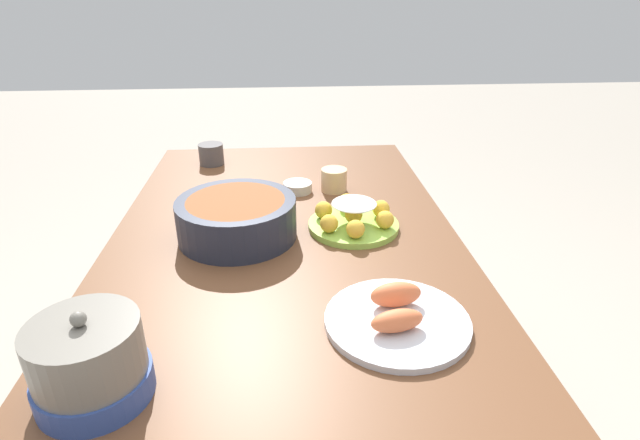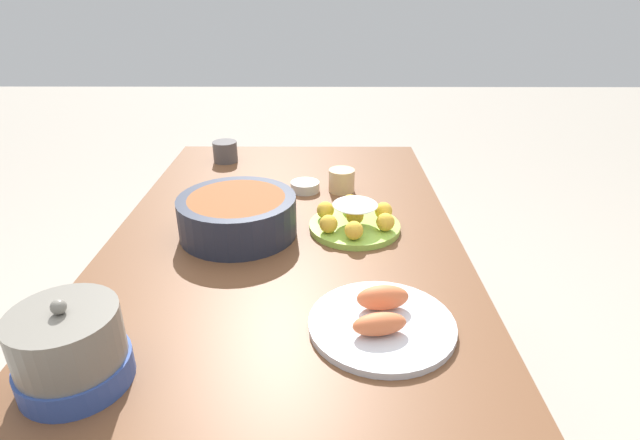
{
  "view_description": "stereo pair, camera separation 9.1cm",
  "coord_description": "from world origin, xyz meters",
  "views": [
    {
      "loc": [
        -1.11,
        -0.01,
        1.37
      ],
      "look_at": [
        0.03,
        -0.09,
        0.81
      ],
      "focal_mm": 28.0,
      "sensor_mm": 36.0,
      "label": 1
    },
    {
      "loc": [
        -1.12,
        -0.1,
        1.37
      ],
      "look_at": [
        0.03,
        -0.09,
        0.81
      ],
      "focal_mm": 28.0,
      "sensor_mm": 36.0,
      "label": 2
    }
  ],
  "objects": [
    {
      "name": "cup_near",
      "position": [
        0.32,
        -0.16,
        0.81
      ],
      "size": [
        0.08,
        0.08,
        0.07
      ],
      "color": "#DBB27F",
      "rests_on": "dining_table"
    },
    {
      "name": "cake_plate",
      "position": [
        0.05,
        -0.18,
        0.8
      ],
      "size": [
        0.24,
        0.24,
        0.08
      ],
      "color": "#99CC4C",
      "rests_on": "dining_table"
    },
    {
      "name": "cup_far",
      "position": [
        0.6,
        0.25,
        0.81
      ],
      "size": [
        0.09,
        0.09,
        0.07
      ],
      "color": "#4C4747",
      "rests_on": "dining_table"
    },
    {
      "name": "seafood_platter",
      "position": [
        -0.35,
        -0.21,
        0.79
      ],
      "size": [
        0.28,
        0.28,
        0.06
      ],
      "color": "silver",
      "rests_on": "dining_table"
    },
    {
      "name": "warming_pot",
      "position": [
        -0.5,
        0.3,
        0.84
      ],
      "size": [
        0.18,
        0.18,
        0.16
      ],
      "color": "#334C99",
      "rests_on": "dining_table"
    },
    {
      "name": "dining_table",
      "position": [
        0.0,
        0.0,
        0.68
      ],
      "size": [
        1.54,
        0.89,
        0.77
      ],
      "color": "brown",
      "rests_on": "ground_plane"
    },
    {
      "name": "serving_bowl",
      "position": [
        0.03,
        0.12,
        0.83
      ],
      "size": [
        0.3,
        0.3,
        0.1
      ],
      "color": "#232838",
      "rests_on": "dining_table"
    },
    {
      "name": "sauce_bowl",
      "position": [
        0.32,
        -0.04,
        0.79
      ],
      "size": [
        0.09,
        0.09,
        0.03
      ],
      "color": "beige",
      "rests_on": "dining_table"
    }
  ]
}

